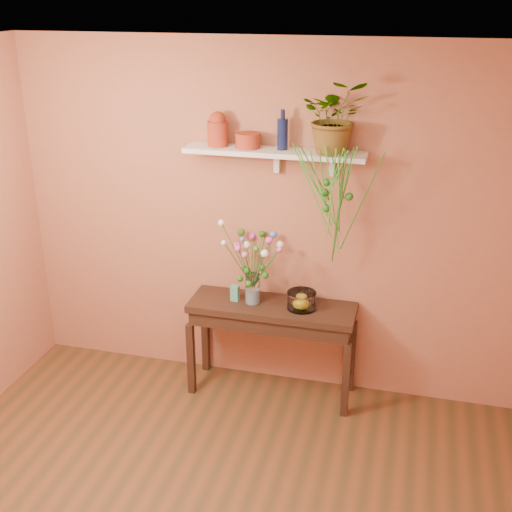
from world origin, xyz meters
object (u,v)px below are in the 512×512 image
object	(u,v)px
sideboard	(272,318)
spider_plant	(335,117)
terracotta_jug	(218,130)
blue_bottle	(283,133)
glass_bowl	(302,301)
glass_vase	(253,291)
bouquet	(254,249)

from	to	relation	value
sideboard	spider_plant	world-z (taller)	spider_plant
spider_plant	sideboard	bearing A→B (deg)	-165.79
terracotta_jug	blue_bottle	world-z (taller)	blue_bottle
terracotta_jug	glass_bowl	world-z (taller)	terracotta_jug
spider_plant	glass_vase	size ratio (longest dim) A/B	2.15
glass_vase	bouquet	bearing A→B (deg)	54.54
blue_bottle	glass_vase	world-z (taller)	blue_bottle
terracotta_jug	blue_bottle	xyz separation A→B (m)	(0.47, 0.01, -0.00)
terracotta_jug	spider_plant	distance (m)	0.85
terracotta_jug	bouquet	size ratio (longest dim) A/B	0.46
blue_bottle	glass_vase	distance (m)	1.20
glass_vase	terracotta_jug	bearing A→B (deg)	158.56
terracotta_jug	glass_vase	size ratio (longest dim) A/B	1.07
blue_bottle	spider_plant	distance (m)	0.39
terracotta_jug	glass_vase	xyz separation A→B (m)	(0.29, -0.11, -1.19)
sideboard	terracotta_jug	world-z (taller)	terracotta_jug
blue_bottle	glass_bowl	bearing A→B (deg)	-32.47
spider_plant	bouquet	distance (m)	1.13
bouquet	glass_bowl	size ratio (longest dim) A/B	2.50
blue_bottle	bouquet	xyz separation A→B (m)	(-0.18, -0.11, -0.85)
sideboard	glass_bowl	xyz separation A→B (m)	(0.23, -0.01, 0.17)
blue_bottle	glass_bowl	xyz separation A→B (m)	(0.19, -0.12, -1.22)
sideboard	glass_vase	world-z (taller)	glass_vase
sideboard	spider_plant	bearing A→B (deg)	14.21
spider_plant	bouquet	xyz separation A→B (m)	(-0.55, -0.10, -0.99)
blue_bottle	spider_plant	xyz separation A→B (m)	(0.37, -0.02, 0.14)
glass_vase	glass_bowl	world-z (taller)	glass_vase
glass_vase	bouquet	distance (m)	0.33
terracotta_jug	glass_vase	distance (m)	1.23
terracotta_jug	glass_vase	world-z (taller)	terracotta_jug
sideboard	terracotta_jug	distance (m)	1.47
sideboard	glass_vase	xyz separation A→B (m)	(-0.15, -0.00, 0.21)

